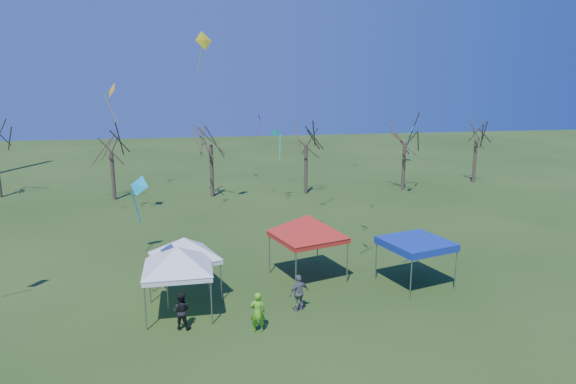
% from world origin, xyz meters
% --- Properties ---
extents(ground, '(140.00, 140.00, 0.00)m').
position_xyz_m(ground, '(0.00, 0.00, 0.00)').
color(ground, '#234014').
rests_on(ground, ground).
extents(tree_1, '(3.42, 3.42, 7.54)m').
position_xyz_m(tree_1, '(-10.77, 24.65, 5.79)').
color(tree_1, '#3D2D21').
rests_on(tree_1, ground).
extents(tree_2, '(3.71, 3.71, 8.18)m').
position_xyz_m(tree_2, '(-2.37, 24.38, 6.29)').
color(tree_2, '#3D2D21').
rests_on(tree_2, ground).
extents(tree_3, '(3.59, 3.59, 7.91)m').
position_xyz_m(tree_3, '(6.03, 24.04, 6.08)').
color(tree_3, '#3D2D21').
rests_on(tree_3, ground).
extents(tree_4, '(3.58, 3.58, 7.89)m').
position_xyz_m(tree_4, '(15.36, 24.00, 6.06)').
color(tree_4, '#3D2D21').
rests_on(tree_4, ground).
extents(tree_5, '(3.39, 3.39, 7.46)m').
position_xyz_m(tree_5, '(23.72, 26.07, 5.73)').
color(tree_5, '#3D2D21').
rests_on(tree_5, ground).
extents(tent_white_west, '(4.15, 4.15, 3.66)m').
position_xyz_m(tent_white_west, '(-4.58, 1.46, 2.95)').
color(tent_white_west, gray).
rests_on(tent_white_west, ground).
extents(tent_white_mid, '(3.70, 3.70, 3.46)m').
position_xyz_m(tent_white_mid, '(-4.31, 3.25, 2.79)').
color(tent_white_mid, gray).
rests_on(tent_white_mid, ground).
extents(tent_red, '(4.35, 4.35, 4.02)m').
position_xyz_m(tent_red, '(1.98, 4.52, 3.25)').
color(tent_red, gray).
rests_on(tent_red, ground).
extents(tent_blue, '(3.73, 3.73, 2.37)m').
position_xyz_m(tent_blue, '(7.21, 2.71, 2.18)').
color(tent_blue, gray).
rests_on(tent_blue, ground).
extents(person_grey, '(1.10, 0.80, 1.73)m').
position_xyz_m(person_grey, '(0.78, 0.78, 0.86)').
color(person_grey, slate).
rests_on(person_grey, ground).
extents(person_dark, '(0.94, 0.82, 1.63)m').
position_xyz_m(person_dark, '(-4.45, -0.04, 0.81)').
color(person_dark, black).
rests_on(person_dark, ground).
extents(person_green, '(0.65, 0.44, 1.74)m').
position_xyz_m(person_green, '(-1.30, -0.84, 0.87)').
color(person_green, '#5FC71F').
rests_on(person_green, ground).
extents(kite_19, '(0.50, 0.72, 1.88)m').
position_xyz_m(kite_19, '(1.63, 21.96, 7.11)').
color(kite_19, '#5B17A5').
rests_on(kite_19, ground).
extents(kite_11, '(1.48, 1.22, 3.16)m').
position_xyz_m(kite_11, '(-2.77, 18.41, 12.96)').
color(kite_11, yellow).
rests_on(kite_11, ground).
extents(kite_13, '(1.05, 1.29, 2.95)m').
position_xyz_m(kite_13, '(-9.31, 17.56, 9.48)').
color(kite_13, '#FF9D0D').
rests_on(kite_13, ground).
extents(kite_12, '(0.91, 1.15, 3.14)m').
position_xyz_m(kite_12, '(14.49, 20.74, 5.93)').
color(kite_12, '#0B96B0').
rests_on(kite_12, ground).
extents(kite_22, '(0.81, 0.75, 2.42)m').
position_xyz_m(kite_22, '(2.76, 20.39, 5.87)').
color(kite_22, '#0DC4B8').
rests_on(kite_22, ground).
extents(kite_1, '(1.06, 0.94, 2.09)m').
position_xyz_m(kite_1, '(-6.01, 1.30, 5.97)').
color(kite_1, '#0D9EC4').
rests_on(kite_1, ground).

